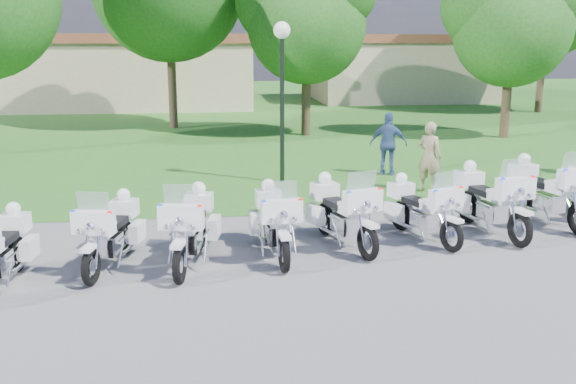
{
  "coord_description": "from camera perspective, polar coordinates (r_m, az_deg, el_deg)",
  "views": [
    {
      "loc": [
        -1.32,
        -10.51,
        3.74
      ],
      "look_at": [
        0.1,
        1.2,
        0.95
      ],
      "focal_mm": 40.0,
      "sensor_mm": 36.0,
      "label": 1
    }
  ],
  "objects": [
    {
      "name": "ground",
      "position": [
        11.23,
        0.23,
        -6.14
      ],
      "size": [
        100.0,
        100.0,
        0.0
      ],
      "primitive_type": "plane",
      "color": "slate",
      "rests_on": "ground"
    },
    {
      "name": "grass_lawn",
      "position": [
        37.72,
        -4.91,
        7.57
      ],
      "size": [
        100.0,
        48.0,
        0.01
      ],
      "primitive_type": "cube",
      "color": "#286A21",
      "rests_on": "ground"
    },
    {
      "name": "motorcycle_1",
      "position": [
        11.23,
        -15.45,
        -3.38
      ],
      "size": [
        1.01,
        2.14,
        1.46
      ],
      "rotation": [
        0.0,
        0.0,
        2.92
      ],
      "color": "black",
      "rests_on": "ground"
    },
    {
      "name": "motorcycle_2",
      "position": [
        11.05,
        -8.58,
        -3.07
      ],
      "size": [
        1.01,
        2.31,
        1.56
      ],
      "rotation": [
        0.0,
        0.0,
        2.97
      ],
      "color": "black",
      "rests_on": "ground"
    },
    {
      "name": "motorcycle_3",
      "position": [
        11.38,
        -1.21,
        -2.55
      ],
      "size": [
        0.82,
        2.24,
        1.51
      ],
      "rotation": [
        0.0,
        0.0,
        3.21
      ],
      "color": "black",
      "rests_on": "ground"
    },
    {
      "name": "motorcycle_4",
      "position": [
        11.96,
        4.82,
        -1.74
      ],
      "size": [
        1.17,
        2.23,
        1.54
      ],
      "rotation": [
        0.0,
        0.0,
        3.43
      ],
      "color": "black",
      "rests_on": "ground"
    },
    {
      "name": "motorcycle_5",
      "position": [
        12.56,
        11.77,
        -1.44
      ],
      "size": [
        1.15,
        2.06,
        1.44
      ],
      "rotation": [
        0.0,
        0.0,
        3.48
      ],
      "color": "black",
      "rests_on": "ground"
    },
    {
      "name": "motorcycle_6",
      "position": [
        13.31,
        17.46,
        -0.61
      ],
      "size": [
        1.06,
        2.4,
        1.62
      ],
      "rotation": [
        0.0,
        0.0,
        3.32
      ],
      "color": "black",
      "rests_on": "ground"
    },
    {
      "name": "motorcycle_7",
      "position": [
        14.45,
        21.97,
        0.15
      ],
      "size": [
        1.12,
        2.43,
        1.65
      ],
      "rotation": [
        0.0,
        0.0,
        3.35
      ],
      "color": "black",
      "rests_on": "ground"
    },
    {
      "name": "lamp_post",
      "position": [
        16.95,
        -0.54,
        11.42
      ],
      "size": [
        0.44,
        0.44,
        4.22
      ],
      "color": "black",
      "rests_on": "ground"
    },
    {
      "name": "tree_2",
      "position": [
        25.92,
        1.56,
        15.65
      ],
      "size": [
        5.44,
        4.65,
        7.26
      ],
      "color": "#38281C",
      "rests_on": "ground"
    },
    {
      "name": "tree_3",
      "position": [
        26.65,
        19.24,
        14.52
      ],
      "size": [
        5.26,
        4.48,
        7.01
      ],
      "color": "#38281C",
      "rests_on": "ground"
    },
    {
      "name": "building_west",
      "position": [
        38.83,
        -14.06,
        10.45
      ],
      "size": [
        14.56,
        8.32,
        4.1
      ],
      "color": "tan",
      "rests_on": "ground"
    },
    {
      "name": "building_east",
      "position": [
        42.37,
        10.19,
        10.84
      ],
      "size": [
        11.44,
        7.28,
        4.1
      ],
      "color": "tan",
      "rests_on": "ground"
    },
    {
      "name": "bystander_a",
      "position": [
        16.56,
        12.46,
        3.07
      ],
      "size": [
        0.76,
        0.76,
        1.77
      ],
      "primitive_type": "imported",
      "rotation": [
        0.0,
        0.0,
        2.36
      ],
      "color": "gray",
      "rests_on": "ground"
    },
    {
      "name": "bystander_c",
      "position": [
        18.38,
        8.93,
        4.22
      ],
      "size": [
        1.13,
        0.77,
        1.78
      ],
      "primitive_type": "imported",
      "rotation": [
        0.0,
        0.0,
        2.78
      ],
      "color": "#375186",
      "rests_on": "ground"
    }
  ]
}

